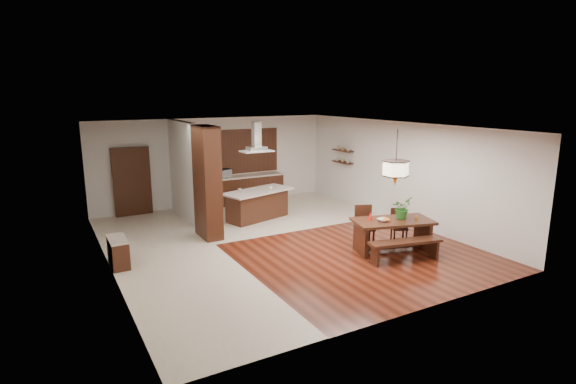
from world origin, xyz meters
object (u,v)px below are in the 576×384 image
pendant_lantern (396,158)px  hallway_console (118,252)px  range_hood (256,137)px  microwave (223,173)px  dining_table (393,228)px  dining_bench (405,251)px  island_cup (270,188)px  kitchen_island (258,204)px  dining_chair_left (365,226)px  foliage_plant (402,208)px  fruit_bowl (383,220)px  dining_chair_right (399,226)px

pendant_lantern → hallway_console: bearing=159.6°
range_hood → microwave: range_hood is taller
dining_table → dining_bench: bearing=-106.3°
hallway_console → island_cup: 5.02m
island_cup → pendant_lantern: bearing=-73.2°
range_hood → kitchen_island: bearing=-90.0°
pendant_lantern → microwave: size_ratio=2.60×
dining_chair_left → foliage_plant: bearing=-28.1°
hallway_console → pendant_lantern: pendant_lantern is taller
fruit_bowl → kitchen_island: size_ratio=0.11×
dining_chair_right → microwave: 6.28m
dining_bench → pendant_lantern: bearing=73.7°
dining_bench → foliage_plant: (0.45, 0.64, 0.79)m
dining_chair_left → fruit_bowl: 0.72m
range_hood → microwave: size_ratio=1.78×
range_hood → dining_chair_left: bearing=-68.8°
hallway_console → island_cup: size_ratio=7.36×
pendant_lantern → kitchen_island: (-1.60, 4.06, -1.79)m
dining_bench → fruit_bowl: size_ratio=6.50×
dining_bench → kitchen_island: (-1.42, 4.70, 0.22)m
kitchen_island → dining_bench: bearing=-89.6°
dining_chair_left → range_hood: (-1.32, 3.40, 1.98)m
microwave → dining_chair_left: bearing=-84.0°
hallway_console → dining_chair_right: bearing=-15.3°
dining_bench → foliage_plant: bearing=55.2°
dining_table → microwave: (-1.87, 6.14, 0.52)m
kitchen_island → fruit_bowl: bearing=-88.3°
dining_table → foliage_plant: (0.26, 0.00, 0.47)m
pendant_lantern → range_hood: bearing=111.5°
dining_chair_left → microwave: microwave is taller
fruit_bowl → range_hood: bearing=108.1°
dining_chair_left → dining_chair_right: bearing=6.3°
pendant_lantern → dining_table: bearing=180.0°
hallway_console → dining_table: (5.84, -2.17, 0.25)m
dining_bench → range_hood: bearing=106.7°
hallway_console → dining_chair_left: bearing=-15.1°
microwave → range_hood: bearing=-92.7°
dining_table → fruit_bowl: 0.37m
hallway_console → microwave: bearing=45.0°
dining_bench → range_hood: (-1.42, 4.71, 2.23)m
dining_chair_left → foliage_plant: size_ratio=1.86×
dining_bench → dining_chair_right: size_ratio=2.00×
dining_bench → hallway_console: bearing=153.6°
pendant_lantern → dining_bench: bearing=-106.3°
dining_chair_left → island_cup: 3.47m
island_cup → microwave: 2.26m
hallway_console → pendant_lantern: bearing=-20.4°
dining_chair_right → foliage_plant: bearing=-102.2°
dining_bench → pendant_lantern: (0.19, 0.64, 2.01)m
dining_chair_right → pendant_lantern: size_ratio=0.65×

